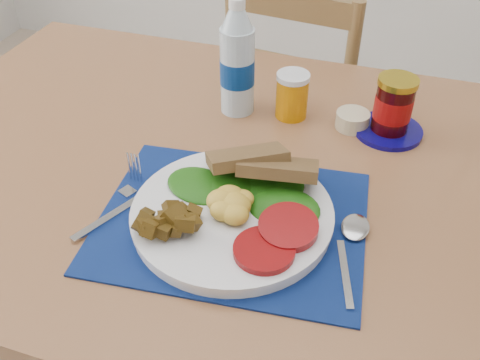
# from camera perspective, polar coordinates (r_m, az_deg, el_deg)

# --- Properties ---
(table) EXTENTS (1.40, 0.90, 0.75)m
(table) POSITION_cam_1_polar(r_m,az_deg,el_deg) (1.01, 0.74, -2.21)
(table) COLOR brown
(table) RESTS_ON ground
(chair_far) EXTENTS (0.44, 0.42, 1.06)m
(chair_far) POSITION_cam_1_polar(r_m,az_deg,el_deg) (1.61, 6.19, 9.56)
(chair_far) COLOR #51391D
(chair_far) RESTS_ON ground
(placemat) EXTENTS (0.45, 0.36, 0.00)m
(placemat) POSITION_cam_1_polar(r_m,az_deg,el_deg) (0.85, -0.84, -4.34)
(placemat) COLOR black
(placemat) RESTS_ON table
(breakfast_plate) EXTENTS (0.31, 0.31, 0.08)m
(breakfast_plate) POSITION_cam_1_polar(r_m,az_deg,el_deg) (0.83, -1.35, -3.27)
(breakfast_plate) COLOR silver
(breakfast_plate) RESTS_ON placemat
(fork) EXTENTS (0.07, 0.19, 0.00)m
(fork) POSITION_cam_1_polar(r_m,az_deg,el_deg) (0.90, -12.61, -2.17)
(fork) COLOR #B2B5BA
(fork) RESTS_ON placemat
(spoon) EXTENTS (0.05, 0.19, 0.01)m
(spoon) POSITION_cam_1_polar(r_m,az_deg,el_deg) (0.83, 11.87, -6.38)
(spoon) COLOR #B2B5BA
(spoon) RESTS_ON placemat
(water_bottle) EXTENTS (0.07, 0.07, 0.23)m
(water_bottle) POSITION_cam_1_polar(r_m,az_deg,el_deg) (1.07, -0.30, 12.26)
(water_bottle) COLOR #ADBFCC
(water_bottle) RESTS_ON table
(juice_glass) EXTENTS (0.06, 0.06, 0.09)m
(juice_glass) POSITION_cam_1_polar(r_m,az_deg,el_deg) (1.08, 5.56, 8.86)
(juice_glass) COLOR #CB7805
(juice_glass) RESTS_ON table
(ramekin) EXTENTS (0.07, 0.07, 0.03)m
(ramekin) POSITION_cam_1_polar(r_m,az_deg,el_deg) (1.08, 11.90, 6.27)
(ramekin) COLOR #C0B28D
(ramekin) RESTS_ON table
(jam_on_saucer) EXTENTS (0.13, 0.13, 0.12)m
(jam_on_saucer) POSITION_cam_1_polar(r_m,az_deg,el_deg) (1.06, 15.96, 7.23)
(jam_on_saucer) COLOR #090557
(jam_on_saucer) RESTS_ON table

